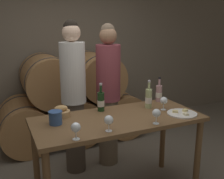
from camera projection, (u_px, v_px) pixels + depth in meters
stone_wall_back at (61, 35)px, 4.33m from camera, size 10.00×0.12×3.20m
barrel_stack at (73, 102)px, 4.07m from camera, size 2.21×0.91×1.36m
tasting_table at (118, 129)px, 2.61m from camera, size 1.67×0.74×0.89m
person_left at (74, 96)px, 3.08m from camera, size 0.29×0.29×1.83m
person_right at (108, 94)px, 3.27m from camera, size 0.30×0.30×1.80m
wine_bottle_red at (101, 101)px, 2.74m from camera, size 0.07×0.07×0.30m
wine_bottle_white at (149, 98)px, 2.85m from camera, size 0.07×0.07×0.31m
wine_bottle_rose at (159, 93)px, 3.09m from camera, size 0.07×0.07×0.29m
blue_crock at (55, 117)px, 2.39m from camera, size 0.13×0.13×0.12m
bread_basket at (61, 112)px, 2.59m from camera, size 0.18×0.18×0.11m
cheese_plate at (182, 113)px, 2.67m from camera, size 0.30×0.30×0.04m
wine_glass_far_left at (76, 128)px, 2.06m from camera, size 0.08×0.08×0.14m
wine_glass_left at (109, 120)px, 2.23m from camera, size 0.08×0.08×0.14m
wine_glass_center at (156, 113)px, 2.39m from camera, size 0.08×0.08×0.14m
wine_glass_right at (164, 101)px, 2.78m from camera, size 0.08×0.08×0.14m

